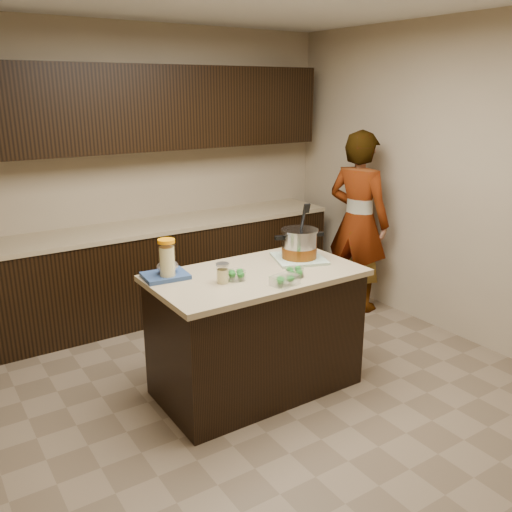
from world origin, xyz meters
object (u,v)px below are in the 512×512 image
at_px(island, 256,331).
at_px(lemonade_pitcher, 167,261).
at_px(stock_pot, 299,246).
at_px(person, 358,222).

relative_size(island, lemonade_pitcher, 5.30).
height_order(island, lemonade_pitcher, lemonade_pitcher).
bearing_deg(lemonade_pitcher, stock_pot, -7.50).
bearing_deg(person, stock_pot, 103.06).
relative_size(stock_pot, person, 0.22).
distance_m(island, stock_pot, 0.71).
height_order(stock_pot, person, person).
bearing_deg(stock_pot, island, -156.76).
xyz_separation_m(island, lemonade_pitcher, (-0.57, 0.20, 0.58)).
distance_m(island, lemonade_pitcher, 0.84).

